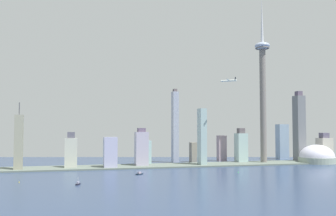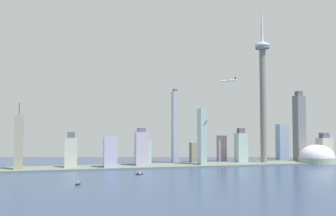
{
  "view_description": "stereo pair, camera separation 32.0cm",
  "coord_description": "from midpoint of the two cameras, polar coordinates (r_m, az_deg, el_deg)",
  "views": [
    {
      "loc": [
        -191.74,
        -237.15,
        75.61
      ],
      "look_at": [
        -3.18,
        486.66,
        115.6
      ],
      "focal_mm": 40.65,
      "sensor_mm": 36.0,
      "label": 1
    },
    {
      "loc": [
        -191.43,
        -237.23,
        75.61
      ],
      "look_at": [
        -3.18,
        486.66,
        115.6
      ],
      "focal_mm": 40.65,
      "sensor_mm": 36.0,
      "label": 2
    }
  ],
  "objects": [
    {
      "name": "boat_1",
      "position": [
        531.5,
        -13.37,
        -10.98
      ],
      "size": [
        7.19,
        10.93,
        10.84
      ],
      "rotation": [
        0.0,
        0.0,
        4.28
      ],
      "color": "black",
      "rests_on": "ground"
    },
    {
      "name": "skyscraper_8",
      "position": [
        917.38,
        19.07,
        -2.81
      ],
      "size": [
        20.11,
        22.88,
        160.34
      ],
      "color": "slate",
      "rests_on": "ground"
    },
    {
      "name": "skyscraper_11",
      "position": [
        979.23,
        16.74,
        -4.86
      ],
      "size": [
        25.1,
        21.61,
        85.32
      ],
      "color": "#90A9C3",
      "rests_on": "ground"
    },
    {
      "name": "skyscraper_7",
      "position": [
        851.59,
        10.89,
        -5.77
      ],
      "size": [
        22.42,
        23.7,
        75.89
      ],
      "color": "#A6C2BE",
      "rests_on": "ground"
    },
    {
      "name": "waterfront_pier",
      "position": [
        767.37,
        -0.07,
        -8.62
      ],
      "size": [
        905.42,
        79.49,
        2.61
      ],
      "primitive_type": "cube",
      "color": "slate",
      "rests_on": "ground"
    },
    {
      "name": "skyscraper_0",
      "position": [
        731.41,
        -21.5,
        -4.85
      ],
      "size": [
        14.48,
        12.95,
        122.09
      ],
      "color": "gray",
      "rests_on": "ground"
    },
    {
      "name": "channel_buoy_0",
      "position": [
        668.61,
        10.49,
        -9.43
      ],
      "size": [
        1.88,
        1.88,
        1.69
      ],
      "primitive_type": "cone",
      "color": "green",
      "rests_on": "ground"
    },
    {
      "name": "skyscraper_5",
      "position": [
        889.33,
        8.04,
        -6.0
      ],
      "size": [
        19.21,
        15.44,
        58.97
      ],
      "color": "#A78E99",
      "rests_on": "ground"
    },
    {
      "name": "boat_0",
      "position": [
        632.74,
        -4.33,
        -9.78
      ],
      "size": [
        13.63,
        12.45,
        4.14
      ],
      "rotation": [
        0.0,
        0.0,
        0.69
      ],
      "color": "black",
      "rests_on": "ground"
    },
    {
      "name": "stadium_dome",
      "position": [
        891.88,
        21.4,
        -6.96
      ],
      "size": [
        78.24,
        78.24,
        53.89
      ],
      "color": "#97A494",
      "rests_on": "ground"
    },
    {
      "name": "skyscraper_10",
      "position": [
        797.15,
        -3.6,
        -6.69
      ],
      "size": [
        25.56,
        25.45,
        50.16
      ],
      "color": "#9FC4C4",
      "rests_on": "ground"
    },
    {
      "name": "skyscraper_6",
      "position": [
        759.55,
        -4.02,
        -6.07
      ],
      "size": [
        24.76,
        24.8,
        76.11
      ],
      "color": "#B2AAC0",
      "rests_on": "ground"
    },
    {
      "name": "skyscraper_2",
      "position": [
        738.51,
        -14.37,
        -6.44
      ],
      "size": [
        22.81,
        12.65,
        68.65
      ],
      "color": "beige",
      "rests_on": "ground"
    },
    {
      "name": "airplane",
      "position": [
        766.81,
        9.04,
        4.08
      ],
      "size": [
        28.93,
        29.65,
        8.4
      ],
      "rotation": [
        0.0,
        0.0,
        2.49
      ],
      "color": "white"
    },
    {
      "name": "channel_buoy_1",
      "position": [
        576.1,
        -21.44,
        -10.26
      ],
      "size": [
        1.13,
        1.13,
        2.64
      ],
      "primitive_type": "cone",
      "color": "yellow",
      "rests_on": "ground"
    },
    {
      "name": "skyscraper_4",
      "position": [
        776.31,
        5.11,
        -4.36
      ],
      "size": [
        12.78,
        23.23,
        115.75
      ],
      "color": "#9DB9B7",
      "rests_on": "ground"
    },
    {
      "name": "skyscraper_1",
      "position": [
        729.57,
        -8.67,
        -6.64
      ],
      "size": [
        24.5,
        26.31,
        59.11
      ],
      "color": "#B1B1D4",
      "rests_on": "ground"
    },
    {
      "name": "skyscraper_12",
      "position": [
        942.57,
        22.39,
        -5.66
      ],
      "size": [
        27.66,
        26.93,
        65.3
      ],
      "color": "#B9B3A1",
      "rests_on": "ground"
    },
    {
      "name": "skyscraper_13",
      "position": [
        839.89,
        1.04,
        -2.8
      ],
      "size": [
        12.35,
        19.32,
        162.71
      ],
      "color": "#9BA2B8",
      "rests_on": "ground"
    },
    {
      "name": "skyscraper_9",
      "position": [
        857.14,
        3.76,
        -6.63
      ],
      "size": [
        12.27,
        19.21,
        44.19
      ],
      "color": "gray",
      "rests_on": "ground"
    },
    {
      "name": "observation_tower",
      "position": [
        855.5,
        14.01,
        3.7
      ],
      "size": [
        32.51,
        32.51,
        363.32
      ],
      "color": "slate",
      "rests_on": "ground"
    }
  ]
}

